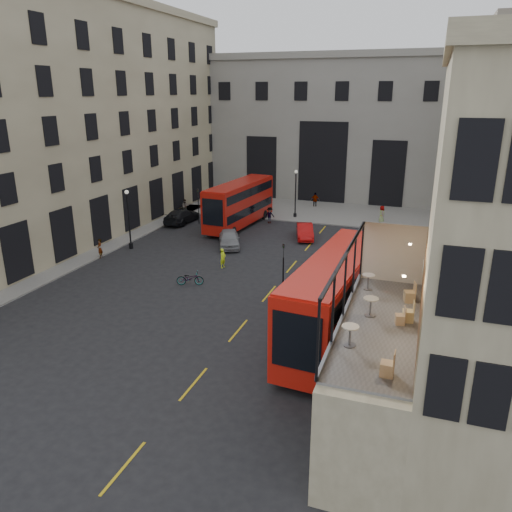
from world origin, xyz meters
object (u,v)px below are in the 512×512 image
(car_a, at_px, (229,239))
(cafe_chair_c, at_px, (408,315))
(traffic_light_far, at_px, (198,202))
(cafe_chair_a, at_px, (388,368))
(street_lamp_a, at_px, (129,223))
(pedestrian_d, at_px, (382,214))
(car_b, at_px, (305,231))
(cafe_chair_b, at_px, (400,319))
(bus_near, at_px, (335,295))
(cafe_chair_d, at_px, (410,296))
(cafe_table_far, at_px, (368,280))
(bus_far, at_px, (240,202))
(traffic_light_near, at_px, (283,263))
(cyclist, at_px, (223,258))
(street_lamp_b, at_px, (295,197))
(cafe_table_near, at_px, (350,333))
(pedestrian_c, at_px, (315,200))
(pedestrian_b, at_px, (270,215))
(cafe_table_mid, at_px, (371,304))
(car_c, at_px, (182,216))
(bicycle, at_px, (190,278))
(pedestrian_e, at_px, (100,248))
(pedestrian_a, at_px, (185,206))

(car_a, relative_size, cafe_chair_c, 5.07)
(traffic_light_far, relative_size, cafe_chair_a, 4.24)
(street_lamp_a, distance_m, pedestrian_d, 26.61)
(car_b, height_order, cafe_chair_b, cafe_chair_b)
(bus_near, relative_size, cafe_chair_d, 13.85)
(car_a, xyz_separation_m, cafe_table_far, (14.40, -17.85, 4.31))
(bus_far, distance_m, car_b, 8.12)
(street_lamp_a, height_order, bus_far, street_lamp_a)
(traffic_light_near, bearing_deg, car_b, 97.87)
(traffic_light_far, height_order, cyclist, traffic_light_far)
(street_lamp_b, bearing_deg, traffic_light_near, -77.20)
(bus_far, distance_m, cafe_table_near, 34.87)
(cyclist, height_order, cafe_table_far, cafe_table_far)
(cyclist, distance_m, pedestrian_c, 23.97)
(street_lamp_a, relative_size, bus_far, 0.45)
(cafe_chair_b, bearing_deg, car_a, 127.20)
(street_lamp_b, bearing_deg, pedestrian_b, -121.23)
(street_lamp_a, distance_m, pedestrian_b, 15.72)
(street_lamp_b, height_order, cafe_chair_a, cafe_chair_a)
(cafe_table_mid, bearing_deg, street_lamp_a, 142.95)
(car_a, height_order, car_c, car_a)
(pedestrian_c, height_order, cafe_table_far, cafe_table_far)
(bicycle, distance_m, pedestrian_b, 19.07)
(pedestrian_e, bearing_deg, cafe_table_near, 36.32)
(car_b, relative_size, cyclist, 2.69)
(cafe_table_mid, xyz_separation_m, cafe_chair_a, (1.11, -4.49, -0.25))
(pedestrian_d, height_order, pedestrian_e, pedestrian_d)
(street_lamp_b, relative_size, cafe_chair_c, 6.00)
(bicycle, distance_m, pedestrian_e, 10.51)
(car_a, bearing_deg, pedestrian_b, 60.89)
(pedestrian_c, height_order, cafe_chair_a, cafe_chair_a)
(street_lamp_a, relative_size, cafe_chair_d, 5.86)
(car_b, height_order, cafe_chair_a, cafe_chair_a)
(cafe_table_far, bearing_deg, car_b, 110.60)
(street_lamp_b, height_order, cyclist, street_lamp_b)
(car_a, xyz_separation_m, cafe_chair_c, (16.39, -20.84, 4.10))
(cafe_table_near, xyz_separation_m, cafe_chair_d, (1.87, 4.92, -0.25))
(bus_near, distance_m, cafe_table_mid, 6.92)
(bus_near, height_order, car_b, bus_near)
(traffic_light_near, bearing_deg, pedestrian_a, 131.27)
(pedestrian_c, distance_m, cafe_table_near, 43.63)
(bus_near, bearing_deg, pedestrian_a, 131.00)
(traffic_light_far, relative_size, pedestrian_b, 2.18)
(traffic_light_near, bearing_deg, pedestrian_c, 98.25)
(traffic_light_far, xyz_separation_m, car_a, (6.16, -6.57, -1.66))
(bus_near, xyz_separation_m, pedestrian_e, (-21.49, 8.23, -1.95))
(cafe_table_mid, bearing_deg, pedestrian_a, 128.09)
(cafe_table_near, distance_m, cafe_chair_b, 2.97)
(street_lamp_a, bearing_deg, cafe_chair_c, -35.35)
(pedestrian_c, bearing_deg, street_lamp_a, 53.58)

